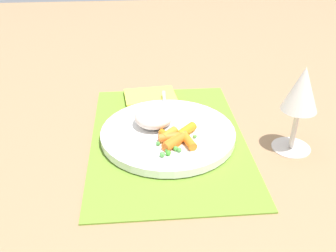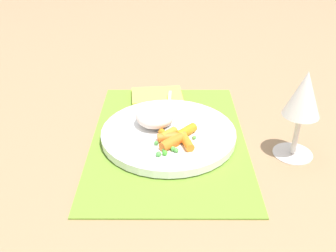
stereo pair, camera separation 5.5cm
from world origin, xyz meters
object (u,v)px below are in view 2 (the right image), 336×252
plate (168,134)px  wine_glass (303,98)px  fork (169,118)px  napkin (157,96)px  rice_mound (155,116)px  carrot_portion (175,138)px

plate → wine_glass: wine_glass is taller
plate → fork: size_ratio=1.29×
fork → napkin: size_ratio=1.74×
napkin → plate: bearing=8.9°
napkin → rice_mound: bearing=0.2°
fork → wine_glass: size_ratio=1.23×
wine_glass → carrot_portion: bearing=-92.4°
plate → carrot_portion: carrot_portion is taller
wine_glass → plate: bearing=-102.0°
plate → carrot_portion: bearing=17.9°
carrot_portion → wine_glass: bearing=87.6°
carrot_portion → fork: carrot_portion is taller
plate → fork: 0.04m
carrot_portion → wine_glass: wine_glass is taller
rice_mound → napkin: (-0.15, -0.00, -0.03)m
wine_glass → rice_mound: bearing=-105.4°
rice_mound → wine_glass: bearing=74.6°
carrot_portion → napkin: size_ratio=0.71×
rice_mound → carrot_portion: rice_mound is taller
fork → wine_glass: bearing=68.3°
napkin → wine_glass: bearing=49.2°
plate → rice_mound: rice_mound is taller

